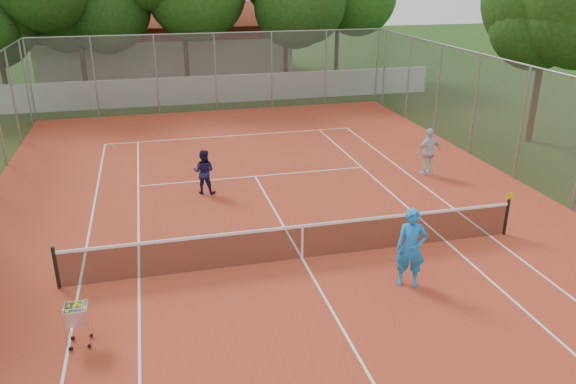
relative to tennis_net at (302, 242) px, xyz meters
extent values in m
plane|color=#19350E|center=(0.00, 0.00, -0.51)|extent=(120.00, 120.00, 0.00)
cube|color=#AF3D22|center=(0.00, 0.00, -0.50)|extent=(18.00, 34.00, 0.02)
cube|color=white|center=(0.00, 0.00, -0.49)|extent=(10.98, 23.78, 0.01)
cube|color=black|center=(0.00, 0.00, 0.00)|extent=(11.88, 0.10, 0.98)
cube|color=slate|center=(0.00, 0.00, 1.49)|extent=(18.00, 34.00, 4.00)
cube|color=silver|center=(0.00, 19.00, 0.24)|extent=(26.00, 0.30, 1.50)
cube|color=beige|center=(-2.00, 29.00, 1.69)|extent=(16.40, 9.00, 4.40)
cube|color=#12340D|center=(0.00, 22.00, 4.49)|extent=(29.00, 19.00, 10.00)
imported|color=#1A82DF|center=(2.11, -1.84, 0.48)|extent=(0.82, 0.68, 1.93)
imported|color=#1A1745|center=(-1.94, 5.24, 0.26)|extent=(0.89, 0.80, 1.51)
imported|color=silver|center=(6.14, 5.09, 0.37)|extent=(1.07, 0.59, 1.73)
cube|color=silver|center=(-5.24, -2.38, -0.01)|extent=(0.51, 0.51, 0.97)
camera|label=1|loc=(-3.49, -12.41, 6.49)|focal=35.00mm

